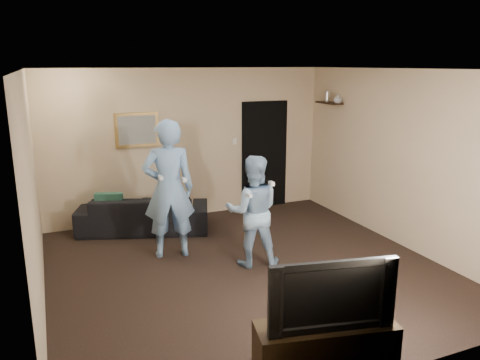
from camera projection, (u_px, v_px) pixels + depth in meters
name	position (u px, v px, depth m)	size (l,w,h in m)	color
ground	(246.00, 268.00, 6.26)	(5.00, 5.00, 0.00)	black
ceiling	(247.00, 69.00, 5.63)	(5.00, 5.00, 0.04)	silver
wall_back	(189.00, 144.00, 8.18)	(5.00, 0.04, 2.60)	tan
wall_front	(373.00, 241.00, 3.71)	(5.00, 0.04, 2.60)	tan
wall_left	(33.00, 195.00, 5.00)	(0.04, 5.00, 2.60)	tan
wall_right	(402.00, 159.00, 6.89)	(0.04, 5.00, 2.60)	tan
sofa	(144.00, 213.00, 7.62)	(2.07, 0.81, 0.61)	black
throw_pillow	(109.00, 206.00, 7.38)	(0.42, 0.14, 0.42)	#164437
painting_frame	(137.00, 130.00, 7.74)	(0.72, 0.05, 0.57)	olive
painting_canvas	(137.00, 130.00, 7.72)	(0.62, 0.01, 0.47)	slate
doorway	(264.00, 155.00, 8.77)	(0.90, 0.06, 2.00)	black
light_switch	(235.00, 141.00, 8.48)	(0.08, 0.02, 0.12)	silver
wall_shelf	(329.00, 103.00, 8.29)	(0.20, 0.60, 0.03)	black
shelf_vase	(338.00, 99.00, 8.04)	(0.14, 0.14, 0.15)	#A9AAAE
shelf_figurine	(327.00, 97.00, 8.33)	(0.06, 0.06, 0.18)	silver
tv_console	(325.00, 347.00, 4.10)	(1.24, 0.40, 0.44)	black
television	(328.00, 291.00, 3.97)	(1.11, 0.15, 0.64)	black
wii_player_left	(169.00, 189.00, 6.47)	(0.78, 0.58, 1.95)	#77A1CF
wii_player_right	(253.00, 211.00, 6.22)	(0.89, 0.79, 1.51)	#89AAC8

